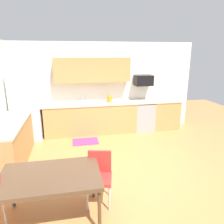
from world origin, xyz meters
TOP-DOWN VIEW (x-y plane):
  - ground_plane at (0.00, 0.00)m, footprint 12.00×12.00m
  - wall_back at (0.00, 2.65)m, footprint 5.80×0.10m
  - cabinet_run_back at (-0.39, 2.30)m, footprint 2.72×0.60m
  - cabinet_run_back_right at (1.98, 2.30)m, footprint 0.83×0.60m
  - cabinet_run_left at (-2.30, 0.80)m, footprint 0.60×2.00m
  - countertop_back at (0.00, 2.30)m, footprint 4.80×0.64m
  - countertop_left at (-2.30, 0.80)m, footprint 0.64×2.00m
  - upper_cabinets_back at (-0.30, 2.43)m, footprint 2.20×0.34m
  - refrigerator at (-2.18, 2.22)m, footprint 0.76×0.70m
  - oven_range at (1.27, 2.30)m, footprint 0.60×0.60m
  - microwave at (1.27, 2.40)m, footprint 0.54×0.36m
  - sink_basin at (-0.62, 2.30)m, footprint 0.48×0.40m
  - sink_faucet at (-0.62, 2.48)m, footprint 0.02×0.02m
  - dining_table at (-1.30, -1.11)m, footprint 1.40×0.90m
  - chair_near_table at (-0.57, -0.84)m, footprint 0.48×0.48m
  - floor_mat at (-0.62, 1.65)m, footprint 0.70×0.50m
  - kettle at (0.19, 2.35)m, footprint 0.14×0.14m

SIDE VIEW (x-z plane):
  - ground_plane at x=0.00m, z-range 0.00..0.00m
  - floor_mat at x=-0.62m, z-range 0.00..0.01m
  - cabinet_run_back at x=-0.39m, z-range 0.00..0.90m
  - cabinet_run_back_right at x=1.98m, z-range 0.00..0.90m
  - cabinet_run_left at x=-2.30m, z-range 0.00..0.90m
  - oven_range at x=1.27m, z-range 0.00..0.91m
  - chair_near_table at x=-0.57m, z-range 0.08..0.93m
  - dining_table at x=-1.30m, z-range 0.31..1.04m
  - sink_basin at x=-0.62m, z-range 0.81..0.95m
  - refrigerator at x=-2.18m, z-range 0.00..1.77m
  - countertop_back at x=0.00m, z-range 0.90..0.94m
  - countertop_left at x=-2.30m, z-range 0.90..0.94m
  - kettle at x=0.19m, z-range 0.92..1.12m
  - sink_faucet at x=-0.62m, z-range 0.92..1.16m
  - wall_back at x=0.00m, z-range 0.00..2.70m
  - microwave at x=1.27m, z-range 1.40..1.72m
  - upper_cabinets_back at x=-0.30m, z-range 1.55..2.25m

